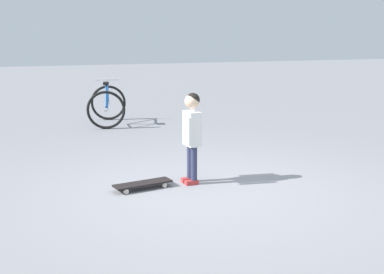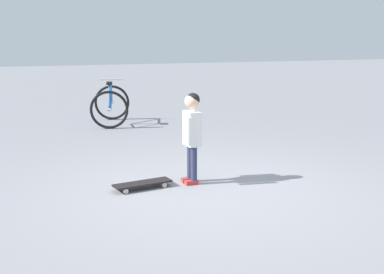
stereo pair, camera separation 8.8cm
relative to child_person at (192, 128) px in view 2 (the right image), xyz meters
name	(u,v)px [view 2 (the right image)]	position (x,y,z in m)	size (l,w,h in m)	color
ground_plane	(211,192)	(0.07, -0.42, -0.66)	(50.00, 50.00, 0.00)	gray
child_person	(192,128)	(0.00, 0.00, 0.00)	(0.22, 0.37, 1.06)	#2D3351
skateboard	(143,184)	(-0.60, -0.01, -0.60)	(0.69, 0.29, 0.07)	black
bicycle_mid	(111,105)	(-0.09, 4.27, -0.28)	(0.95, 1.21, 0.85)	black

